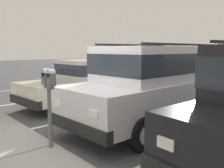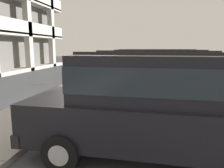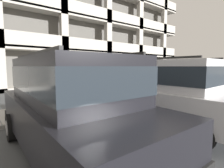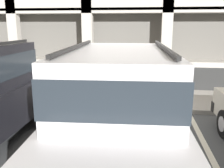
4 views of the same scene
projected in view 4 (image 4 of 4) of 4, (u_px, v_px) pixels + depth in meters
The scene contains 5 objects.
ground_plane at pixel (132, 116), 6.73m from camera, with size 80.00×80.00×0.10m.
sidewalk at pixel (134, 98), 7.96m from camera, with size 40.00×2.20×0.12m.
parking_stall_lines at pixel (203, 141), 5.18m from camera, with size 12.39×4.80×0.01m.
silver_suv at pixel (119, 103), 4.11m from camera, with size 2.16×4.85×2.03m.
parking_meter_near at pixel (130, 68), 6.79m from camera, with size 0.35×0.12×1.44m.
Camera 4 is at (0.25, -6.36, 2.35)m, focal length 40.00 mm.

